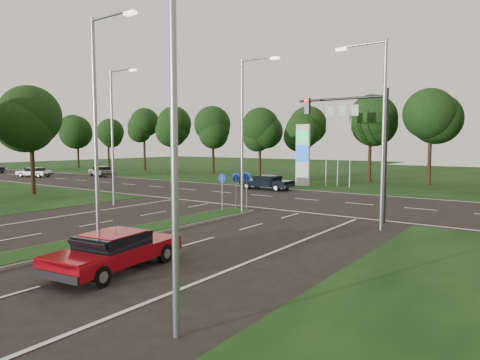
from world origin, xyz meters
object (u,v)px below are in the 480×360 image
Objects in this scene: red_sedan at (115,250)px; far_car_a at (102,171)px; navy_sedan at (267,182)px; far_car_b at (34,172)px.

red_sedan is 1.03× the size of far_car_a.
red_sedan is at bearing -160.76° from navy_sedan.
red_sedan reaches higher than far_car_a.
red_sedan reaches higher than far_car_b.
red_sedan is 25.30m from navy_sedan.
navy_sedan is 31.16m from far_car_b.
far_car_a is 1.07× the size of far_car_b.
far_car_a is at bearing 136.43° from red_sedan.
navy_sedan is 1.01× the size of far_car_a.
far_car_a is at bearing 86.23° from navy_sedan.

